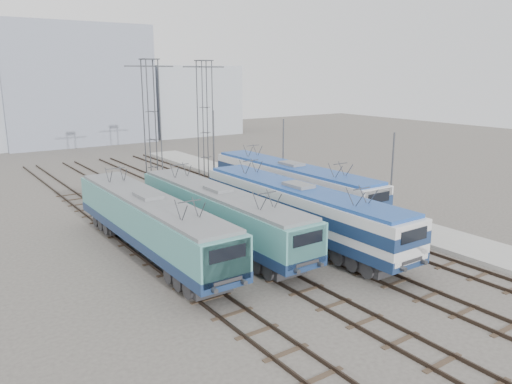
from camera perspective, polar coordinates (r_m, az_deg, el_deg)
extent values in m
plane|color=#514C47|center=(28.91, 6.64, -8.70)|extent=(160.00, 160.00, 0.00)
cube|color=#9E9E99|center=(41.04, 9.98, -1.85)|extent=(4.00, 70.00, 0.30)
cube|color=navy|center=(30.93, -12.02, -4.69)|extent=(2.84, 17.93, 0.60)
cube|color=teal|center=(30.59, -12.13, -2.56)|extent=(2.79, 17.93, 1.79)
cube|color=teal|center=(23.31, -3.72, -7.88)|extent=(2.57, 0.70, 2.03)
cube|color=slate|center=(30.33, -12.22, -0.76)|extent=(2.57, 17.22, 0.20)
cube|color=#262628|center=(26.11, -6.71, -9.71)|extent=(2.09, 3.59, 0.67)
cube|color=#262628|center=(36.51, -15.65, -3.31)|extent=(2.09, 3.59, 0.67)
cube|color=navy|center=(32.37, -4.27, -3.66)|extent=(2.77, 17.50, 0.58)
cube|color=teal|center=(32.04, -4.31, -1.66)|extent=(2.72, 17.50, 1.75)
cube|color=teal|center=(25.53, 5.42, -6.10)|extent=(2.50, 0.68, 1.98)
cube|color=slate|center=(31.80, -4.34, 0.03)|extent=(2.50, 16.80, 0.19)
cube|color=#262628|center=(28.02, 1.91, -7.99)|extent=(2.04, 3.50, 0.66)
cube|color=#262628|center=(37.52, -8.81, -2.53)|extent=(2.04, 3.50, 0.66)
cube|color=navy|center=(32.84, 4.79, -3.33)|extent=(2.88, 18.21, 0.61)
cube|color=silver|center=(32.51, 4.84, -1.28)|extent=(2.83, 18.21, 1.82)
cube|color=navy|center=(32.52, 4.83, -1.36)|extent=(2.87, 18.23, 0.71)
cube|color=silver|center=(26.72, 16.92, -5.55)|extent=(2.61, 0.71, 2.06)
cube|color=#1E4590|center=(32.27, 4.87, 0.46)|extent=(2.61, 17.48, 0.20)
cube|color=#262628|center=(28.94, 12.50, -7.56)|extent=(2.12, 3.64, 0.68)
cube|color=#262628|center=(37.73, -1.11, -2.25)|extent=(2.12, 3.64, 0.68)
cube|color=navy|center=(40.30, 4.03, -0.14)|extent=(2.88, 18.20, 0.61)
cube|color=silver|center=(40.03, 4.06, 1.55)|extent=(2.83, 18.20, 1.82)
cube|color=navy|center=(40.05, 4.06, 1.48)|extent=(2.87, 18.22, 0.71)
cube|color=silver|center=(33.91, 13.35, -1.30)|extent=(2.60, 0.71, 2.06)
cube|color=#1E4590|center=(39.84, 4.08, 2.97)|extent=(2.60, 17.47, 0.20)
cube|color=#262628|center=(36.15, 10.05, -3.17)|extent=(2.12, 3.64, 0.68)
cube|color=#262628|center=(45.23, -0.80, 0.42)|extent=(2.12, 3.64, 0.68)
cylinder|color=#3F4247|center=(45.13, -12.12, 7.01)|extent=(0.10, 0.10, 12.00)
cylinder|color=#3F4247|center=(45.56, -10.83, 7.13)|extent=(0.10, 0.10, 12.00)
cylinder|color=#3F4247|center=(46.14, -12.65, 7.12)|extent=(0.10, 0.10, 12.00)
cylinder|color=#3F4247|center=(46.56, -11.40, 7.23)|extent=(0.10, 0.10, 12.00)
cube|color=#3F4247|center=(45.58, -12.08, 13.88)|extent=(4.50, 0.12, 0.12)
cylinder|color=#3F4247|center=(49.73, -6.07, 7.81)|extent=(0.10, 0.10, 12.00)
cylinder|color=#3F4247|center=(50.27, -4.96, 7.89)|extent=(0.10, 0.10, 12.00)
cylinder|color=#3F4247|center=(50.70, -6.67, 7.90)|extent=(0.10, 0.10, 12.00)
cylinder|color=#3F4247|center=(51.22, -5.58, 7.99)|extent=(0.10, 0.10, 12.00)
cube|color=#3F4247|center=(50.24, -5.97, 14.04)|extent=(4.50, 0.12, 0.12)
cylinder|color=#3F4247|center=(35.17, 15.20, 0.92)|extent=(0.12, 0.12, 7.00)
cylinder|color=#3F4247|center=(43.67, 3.11, 3.76)|extent=(0.12, 0.12, 7.00)
cylinder|color=#3F4247|center=(53.53, -4.83, 5.54)|extent=(0.12, 0.12, 7.00)
cube|color=gray|center=(84.82, -20.29, 11.43)|extent=(22.00, 14.00, 18.00)
cube|color=#9EA7B2|center=(92.14, -7.87, 10.36)|extent=(16.00, 12.00, 12.00)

